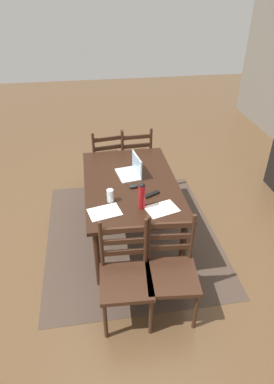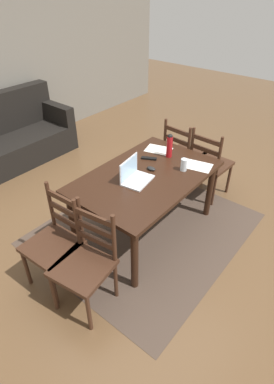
{
  "view_description": "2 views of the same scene",
  "coord_description": "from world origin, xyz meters",
  "px_view_note": "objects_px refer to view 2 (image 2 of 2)",
  "views": [
    {
      "loc": [
        2.94,
        -0.39,
        2.6
      ],
      "look_at": [
        -0.05,
        0.08,
        0.57
      ],
      "focal_mm": 30.46,
      "sensor_mm": 36.0,
      "label": 1
    },
    {
      "loc": [
        -2.14,
        -1.63,
        2.43
      ],
      "look_at": [
        0.01,
        0.13,
        0.46
      ],
      "focal_mm": 28.89,
      "sensor_mm": 36.0,
      "label": 2
    }
  ],
  "objects_px": {
    "water_bottle": "(170,145)",
    "tv_remote": "(149,158)",
    "chair_right_far": "(183,155)",
    "chair_right_near": "(209,164)",
    "laptop": "(134,175)",
    "computer_mouse": "(151,169)",
    "couch": "(11,139)",
    "dining_table": "(146,182)",
    "drinking_glass": "(184,165)",
    "chair_left_near": "(86,264)",
    "chair_left_far": "(55,242)"
  },
  "relations": [
    {
      "from": "couch",
      "to": "computer_mouse",
      "type": "bearing_deg",
      "value": -87.52
    },
    {
      "from": "chair_right_near",
      "to": "computer_mouse",
      "type": "distance_m",
      "value": 1.02
    },
    {
      "from": "water_bottle",
      "to": "tv_remote",
      "type": "distance_m",
      "value": 0.27
    },
    {
      "from": "computer_mouse",
      "to": "laptop",
      "type": "bearing_deg",
      "value": 173.69
    },
    {
      "from": "chair_right_near",
      "to": "laptop",
      "type": "distance_m",
      "value": 1.28
    },
    {
      "from": "chair_left_far",
      "to": "tv_remote",
      "type": "distance_m",
      "value": 1.37
    },
    {
      "from": "chair_left_near",
      "to": "chair_right_near",
      "type": "xyz_separation_m",
      "value": [
        2.12,
        -0.0,
        0.0
      ]
    },
    {
      "from": "chair_left_far",
      "to": "water_bottle",
      "type": "bearing_deg",
      "value": -5.93
    },
    {
      "from": "chair_left_near",
      "to": "tv_remote",
      "type": "bearing_deg",
      "value": 15.44
    },
    {
      "from": "dining_table",
      "to": "chair_right_near",
      "type": "relative_size",
      "value": 1.62
    },
    {
      "from": "computer_mouse",
      "to": "tv_remote",
      "type": "relative_size",
      "value": 0.59
    },
    {
      "from": "chair_left_near",
      "to": "water_bottle",
      "type": "bearing_deg",
      "value": 8.67
    },
    {
      "from": "dining_table",
      "to": "couch",
      "type": "distance_m",
      "value": 2.64
    },
    {
      "from": "drinking_glass",
      "to": "couch",
      "type": "bearing_deg",
      "value": 96.43
    },
    {
      "from": "chair_left_near",
      "to": "computer_mouse",
      "type": "height_order",
      "value": "chair_left_near"
    },
    {
      "from": "tv_remote",
      "to": "couch",
      "type": "bearing_deg",
      "value": 69.08
    },
    {
      "from": "dining_table",
      "to": "chair_right_far",
      "type": "relative_size",
      "value": 1.62
    },
    {
      "from": "chair_right_far",
      "to": "couch",
      "type": "relative_size",
      "value": 0.53
    },
    {
      "from": "dining_table",
      "to": "couch",
      "type": "xyz_separation_m",
      "value": [
        -0.0,
        2.62,
        -0.3
      ]
    },
    {
      "from": "chair_left_far",
      "to": "tv_remote",
      "type": "bearing_deg",
      "value": -0.95
    },
    {
      "from": "chair_right_near",
      "to": "water_bottle",
      "type": "bearing_deg",
      "value": 158.13
    },
    {
      "from": "computer_mouse",
      "to": "tv_remote",
      "type": "xyz_separation_m",
      "value": [
        0.17,
        0.16,
        -0.01
      ]
    },
    {
      "from": "tv_remote",
      "to": "water_bottle",
      "type": "bearing_deg",
      "value": -63.2
    },
    {
      "from": "chair_right_far",
      "to": "laptop",
      "type": "relative_size",
      "value": 2.71
    },
    {
      "from": "laptop",
      "to": "chair_right_far",
      "type": "bearing_deg",
      "value": 7.81
    },
    {
      "from": "chair_right_near",
      "to": "tv_remote",
      "type": "height_order",
      "value": "chair_right_near"
    },
    {
      "from": "chair_left_far",
      "to": "drinking_glass",
      "type": "distance_m",
      "value": 1.49
    },
    {
      "from": "tv_remote",
      "to": "dining_table",
      "type": "bearing_deg",
      "value": -175.02
    },
    {
      "from": "chair_right_near",
      "to": "tv_remote",
      "type": "relative_size",
      "value": 5.59
    },
    {
      "from": "dining_table",
      "to": "chair_left_far",
      "type": "distance_m",
      "value": 1.09
    },
    {
      "from": "chair_left_near",
      "to": "couch",
      "type": "bearing_deg",
      "value": 69.41
    },
    {
      "from": "drinking_glass",
      "to": "tv_remote",
      "type": "bearing_deg",
      "value": 95.52
    },
    {
      "from": "couch",
      "to": "chair_right_far",
      "type": "bearing_deg",
      "value": -66.29
    },
    {
      "from": "laptop",
      "to": "chair_left_far",
      "type": "bearing_deg",
      "value": 169.7
    },
    {
      "from": "laptop",
      "to": "computer_mouse",
      "type": "bearing_deg",
      "value": -3.56
    },
    {
      "from": "chair_left_far",
      "to": "chair_right_far",
      "type": "relative_size",
      "value": 1.0
    },
    {
      "from": "dining_table",
      "to": "laptop",
      "type": "bearing_deg",
      "value": 167.07
    },
    {
      "from": "water_bottle",
      "to": "drinking_glass",
      "type": "height_order",
      "value": "water_bottle"
    },
    {
      "from": "chair_right_far",
      "to": "chair_right_near",
      "type": "bearing_deg",
      "value": -90.02
    },
    {
      "from": "chair_left_near",
      "to": "couch",
      "type": "height_order",
      "value": "couch"
    },
    {
      "from": "computer_mouse",
      "to": "chair_left_near",
      "type": "bearing_deg",
      "value": -172.52
    },
    {
      "from": "couch",
      "to": "tv_remote",
      "type": "bearing_deg",
      "value": -83.42
    },
    {
      "from": "chair_right_near",
      "to": "couch",
      "type": "height_order",
      "value": "couch"
    },
    {
      "from": "chair_left_near",
      "to": "chair_right_near",
      "type": "relative_size",
      "value": 1.0
    },
    {
      "from": "drinking_glass",
      "to": "computer_mouse",
      "type": "distance_m",
      "value": 0.34
    },
    {
      "from": "chair_right_far",
      "to": "chair_left_far",
      "type": "bearing_deg",
      "value": -179.94
    },
    {
      "from": "chair_right_near",
      "to": "chair_right_far",
      "type": "bearing_deg",
      "value": 89.98
    },
    {
      "from": "couch",
      "to": "dining_table",
      "type": "bearing_deg",
      "value": -89.94
    },
    {
      "from": "drinking_glass",
      "to": "chair_right_far",
      "type": "bearing_deg",
      "value": 31.21
    },
    {
      "from": "chair_left_near",
      "to": "tv_remote",
      "type": "height_order",
      "value": "chair_left_near"
    }
  ]
}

